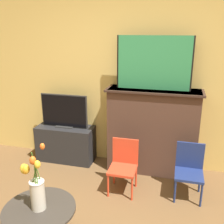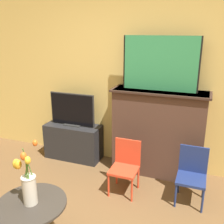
% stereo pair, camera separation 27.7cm
% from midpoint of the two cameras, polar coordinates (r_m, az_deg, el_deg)
% --- Properties ---
extents(wall_back, '(8.00, 0.06, 2.70)m').
position_cam_midpoint_polar(wall_back, '(3.65, 1.82, 8.67)').
color(wall_back, '#E0BC66').
rests_on(wall_back, ground).
extents(fireplace_mantel, '(1.25, 0.40, 1.17)m').
position_cam_midpoint_polar(fireplace_mantel, '(3.59, 6.60, -4.06)').
color(fireplace_mantel, '#4C3328').
rests_on(fireplace_mantel, ground).
extents(painting, '(0.95, 0.03, 0.67)m').
position_cam_midpoint_polar(painting, '(3.37, 6.77, 10.52)').
color(painting, black).
rests_on(painting, fireplace_mantel).
extents(tv_stand, '(0.85, 0.35, 0.53)m').
position_cam_midpoint_polar(tv_stand, '(4.07, -11.95, -6.73)').
color(tv_stand, '#232326').
rests_on(tv_stand, ground).
extents(tv_monitor, '(0.70, 0.12, 0.49)m').
position_cam_midpoint_polar(tv_monitor, '(3.89, -12.39, 0.08)').
color(tv_monitor, '#2D2D2D').
rests_on(tv_monitor, tv_stand).
extents(chair_red, '(0.32, 0.32, 0.64)m').
position_cam_midpoint_polar(chair_red, '(3.25, 0.10, -11.14)').
color(chair_red, red).
rests_on(chair_red, ground).
extents(chair_blue, '(0.32, 0.32, 0.64)m').
position_cam_midpoint_polar(chair_blue, '(3.24, 14.10, -11.80)').
color(chair_blue, navy).
rests_on(chair_blue, ground).
extents(vase_tulips, '(0.19, 0.19, 0.53)m').
position_cam_midpoint_polar(vase_tulips, '(2.28, -19.73, -15.43)').
color(vase_tulips, beige).
rests_on(vase_tulips, side_table).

